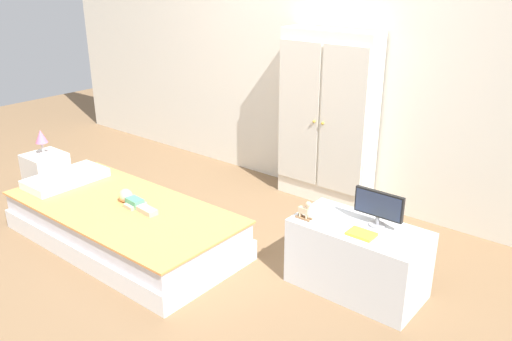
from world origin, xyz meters
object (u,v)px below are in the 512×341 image
tv_stand (357,258)px  nightstand (47,176)px  tv_monitor (379,206)px  rocking_horse_toy (305,210)px  table_lamp (41,138)px  doll (131,200)px  book_yellow (362,234)px  bed (123,224)px  wardrobe (327,119)px

tv_stand → nightstand: bearing=-170.8°
tv_monitor → rocking_horse_toy: (-0.38, -0.20, -0.07)m
table_lamp → rocking_horse_toy: size_ratio=1.72×
table_lamp → tv_monitor: size_ratio=0.70×
doll → rocking_horse_toy: 1.29m
doll → book_yellow: 1.64m
nightstand → rocking_horse_toy: (2.41, 0.32, 0.29)m
tv_stand → book_yellow: book_yellow is taller
doll → book_yellow: (1.60, 0.38, 0.11)m
bed → rocking_horse_toy: size_ratio=14.50×
bed → tv_stand: tv_stand is taller
table_lamp → book_yellow: (2.77, 0.35, -0.10)m
table_lamp → wardrobe: 2.35m
doll → tv_stand: size_ratio=0.50×
rocking_horse_toy → tv_monitor: bearing=27.4°
doll → wardrobe: size_ratio=0.28×
wardrobe → book_yellow: wardrobe is taller
book_yellow → tv_stand: bearing=122.5°
table_lamp → tv_stand: table_lamp is taller
wardrobe → tv_monitor: wardrobe is taller
table_lamp → wardrobe: wardrobe is taller
table_lamp → tv_stand: size_ratio=0.27×
doll → bed: bearing=-125.2°
tv_stand → book_yellow: 0.25m
nightstand → rocking_horse_toy: bearing=7.5°
wardrobe → book_yellow: (0.94, -1.11, -0.27)m
wardrobe → tv_stand: wardrobe is taller
nightstand → tv_monitor: tv_monitor is taller
book_yellow → rocking_horse_toy: bearing=-174.9°
bed → wardrobe: size_ratio=1.26×
bed → table_lamp: 1.21m
wardrobe → bed: bearing=-114.3°
bed → doll: size_ratio=4.52×
nightstand → wardrobe: bearing=38.5°
table_lamp → tv_stand: 2.77m
doll → tv_monitor: tv_monitor is taller
rocking_horse_toy → book_yellow: bearing=5.1°
tv_stand → rocking_horse_toy: (-0.31, -0.13, 0.27)m
bed → nightstand: size_ratio=4.51×
tv_stand → bed: bearing=-161.5°
doll → nightstand: bearing=178.6°
doll → wardrobe: (0.66, 1.49, 0.38)m
rocking_horse_toy → nightstand: bearing=-172.5°
wardrobe → rocking_horse_toy: 1.30m
book_yellow → table_lamp: bearing=-172.9°
bed → tv_monitor: 1.80m
bed → wardrobe: bearing=65.7°
tv_monitor → rocking_horse_toy: 0.43m
table_lamp → bed: bearing=-4.4°
rocking_horse_toy → book_yellow: (0.36, 0.03, -0.05)m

